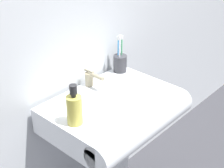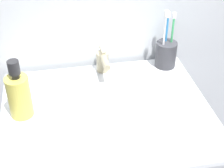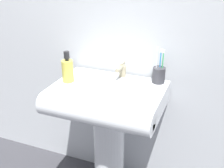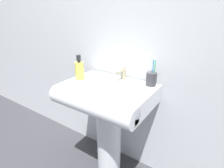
{
  "view_description": "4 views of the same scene",
  "coord_description": "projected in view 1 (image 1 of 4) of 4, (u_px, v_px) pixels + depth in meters",
  "views": [
    {
      "loc": [
        -1.02,
        -0.93,
        1.63
      ],
      "look_at": [
        0.01,
        -0.0,
        0.86
      ],
      "focal_mm": 55.0,
      "sensor_mm": 36.0,
      "label": 1
    },
    {
      "loc": [
        -0.13,
        -0.83,
        1.44
      ],
      "look_at": [
        0.03,
        0.01,
        0.84
      ],
      "focal_mm": 55.0,
      "sensor_mm": 36.0,
      "label": 2
    },
    {
      "loc": [
        0.54,
        -1.32,
        1.46
      ],
      "look_at": [
        0.03,
        -0.02,
        0.82
      ],
      "focal_mm": 45.0,
      "sensor_mm": 36.0,
      "label": 3
    },
    {
      "loc": [
        0.64,
        -0.92,
        1.25
      ],
      "look_at": [
        0.03,
        0.0,
        0.8
      ],
      "focal_mm": 28.0,
      "sensor_mm": 36.0,
      "label": 4
    }
  ],
  "objects": [
    {
      "name": "faucet",
      "position": [
        91.0,
        78.0,
        1.7
      ],
      "size": [
        0.04,
        0.12,
        0.09
      ],
      "color": "tan",
      "rests_on": "sink_basin"
    },
    {
      "name": "soap_bottle",
      "position": [
        74.0,
        109.0,
        1.41
      ],
      "size": [
        0.07,
        0.07,
        0.18
      ],
      "color": "gold",
      "rests_on": "sink_basin"
    },
    {
      "name": "wall_back",
      "position": [
        70.0,
        2.0,
        1.56
      ],
      "size": [
        5.0,
        0.05,
        2.4
      ],
      "primitive_type": "cube",
      "color": "silver",
      "rests_on": "ground"
    },
    {
      "name": "sink_basin",
      "position": [
        118.0,
        113.0,
        1.62
      ],
      "size": [
        0.62,
        0.47,
        0.13
      ],
      "color": "white",
      "rests_on": "sink_pedestal"
    },
    {
      "name": "toothbrush_cup",
      "position": [
        120.0,
        63.0,
        1.84
      ],
      "size": [
        0.07,
        0.07,
        0.21
      ],
      "color": "#38383D",
      "rests_on": "sink_basin"
    }
  ]
}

